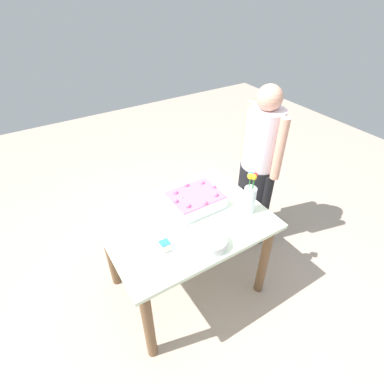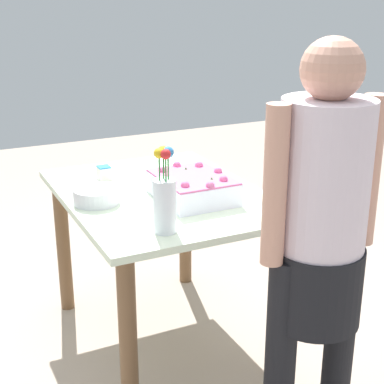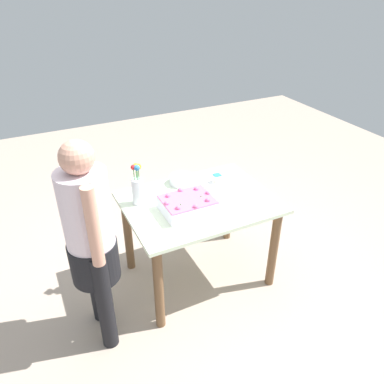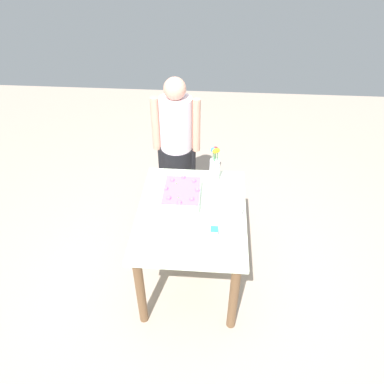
{
  "view_description": "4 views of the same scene",
  "coord_description": "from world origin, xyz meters",
  "px_view_note": "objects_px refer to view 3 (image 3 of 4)",
  "views": [
    {
      "loc": [
        0.78,
        1.34,
        2.17
      ],
      "look_at": [
        -0.11,
        -0.09,
        0.89
      ],
      "focal_mm": 28.0,
      "sensor_mm": 36.0,
      "label": 1
    },
    {
      "loc": [
        -2.3,
        0.96,
        1.62
      ],
      "look_at": [
        -0.14,
        -0.09,
        0.78
      ],
      "focal_mm": 55.0,
      "sensor_mm": 36.0,
      "label": 2
    },
    {
      "loc": [
        -1.11,
        -2.15,
        2.27
      ],
      "look_at": [
        -0.05,
        0.01,
        0.84
      ],
      "focal_mm": 35.0,
      "sensor_mm": 36.0,
      "label": 3
    },
    {
      "loc": [
        2.18,
        0.16,
        2.71
      ],
      "look_at": [
        -0.08,
        -0.0,
        0.89
      ],
      "focal_mm": 35.0,
      "sensor_mm": 36.0,
      "label": 4
    }
  ],
  "objects_px": {
    "flower_vase": "(138,188)",
    "fruit_bowl": "(181,180)",
    "cake_knife": "(252,203)",
    "person_standing": "(90,236)",
    "serving_plate_with_slice": "(217,181)",
    "sheet_cake": "(188,205)"
  },
  "relations": [
    {
      "from": "flower_vase",
      "to": "fruit_bowl",
      "type": "height_order",
      "value": "flower_vase"
    },
    {
      "from": "cake_knife",
      "to": "sheet_cake",
      "type": "bearing_deg",
      "value": 73.42
    },
    {
      "from": "cake_knife",
      "to": "serving_plate_with_slice",
      "type": "bearing_deg",
      "value": 9.6
    },
    {
      "from": "serving_plate_with_slice",
      "to": "person_standing",
      "type": "bearing_deg",
      "value": -160.72
    },
    {
      "from": "sheet_cake",
      "to": "flower_vase",
      "type": "bearing_deg",
      "value": 138.41
    },
    {
      "from": "person_standing",
      "to": "fruit_bowl",
      "type": "bearing_deg",
      "value": 30.95
    },
    {
      "from": "flower_vase",
      "to": "person_standing",
      "type": "xyz_separation_m",
      "value": [
        -0.44,
        -0.37,
        -0.04
      ]
    },
    {
      "from": "serving_plate_with_slice",
      "to": "sheet_cake",
      "type": "bearing_deg",
      "value": -145.5
    },
    {
      "from": "fruit_bowl",
      "to": "cake_knife",
      "type": "bearing_deg",
      "value": -56.07
    },
    {
      "from": "sheet_cake",
      "to": "person_standing",
      "type": "distance_m",
      "value": 0.74
    },
    {
      "from": "flower_vase",
      "to": "person_standing",
      "type": "height_order",
      "value": "person_standing"
    },
    {
      "from": "sheet_cake",
      "to": "cake_knife",
      "type": "height_order",
      "value": "sheet_cake"
    },
    {
      "from": "cake_knife",
      "to": "person_standing",
      "type": "distance_m",
      "value": 1.21
    },
    {
      "from": "fruit_bowl",
      "to": "person_standing",
      "type": "bearing_deg",
      "value": -149.05
    },
    {
      "from": "sheet_cake",
      "to": "person_standing",
      "type": "bearing_deg",
      "value": -170.62
    },
    {
      "from": "serving_plate_with_slice",
      "to": "fruit_bowl",
      "type": "height_order",
      "value": "serving_plate_with_slice"
    },
    {
      "from": "sheet_cake",
      "to": "flower_vase",
      "type": "distance_m",
      "value": 0.39
    },
    {
      "from": "cake_knife",
      "to": "fruit_bowl",
      "type": "distance_m",
      "value": 0.62
    },
    {
      "from": "person_standing",
      "to": "sheet_cake",
      "type": "bearing_deg",
      "value": 9.38
    },
    {
      "from": "fruit_bowl",
      "to": "person_standing",
      "type": "distance_m",
      "value": 1.0
    },
    {
      "from": "flower_vase",
      "to": "fruit_bowl",
      "type": "distance_m",
      "value": 0.45
    },
    {
      "from": "cake_knife",
      "to": "person_standing",
      "type": "xyz_separation_m",
      "value": [
        -1.2,
        0.0,
        0.1
      ]
    }
  ]
}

